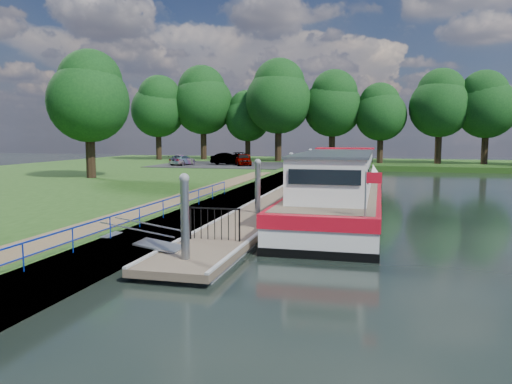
% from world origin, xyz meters
% --- Properties ---
extents(ground, '(160.00, 160.00, 0.00)m').
position_xyz_m(ground, '(0.00, 0.00, 0.00)').
color(ground, black).
rests_on(ground, ground).
extents(riverbank, '(32.00, 90.00, 0.78)m').
position_xyz_m(riverbank, '(-18.00, 15.00, 0.39)').
color(riverbank, '#1C3F12').
rests_on(riverbank, ground).
extents(bank_edge, '(1.10, 90.00, 0.78)m').
position_xyz_m(bank_edge, '(-2.55, 15.00, 0.39)').
color(bank_edge, '#473D2D').
rests_on(bank_edge, ground).
extents(far_bank, '(60.00, 18.00, 0.60)m').
position_xyz_m(far_bank, '(12.00, 52.00, 0.30)').
color(far_bank, '#1C3F12').
rests_on(far_bank, ground).
extents(footpath, '(1.60, 40.00, 0.05)m').
position_xyz_m(footpath, '(-4.40, 8.00, 0.80)').
color(footpath, brown).
rests_on(footpath, riverbank).
extents(carpark, '(14.00, 12.00, 0.06)m').
position_xyz_m(carpark, '(-11.00, 38.00, 0.81)').
color(carpark, black).
rests_on(carpark, riverbank).
extents(blue_fence, '(0.04, 18.04, 0.72)m').
position_xyz_m(blue_fence, '(-2.75, 3.00, 1.31)').
color(blue_fence, '#0C2DBF').
rests_on(blue_fence, riverbank).
extents(pontoon, '(2.50, 30.00, 0.56)m').
position_xyz_m(pontoon, '(0.00, 13.00, 0.18)').
color(pontoon, brown).
rests_on(pontoon, ground).
extents(mooring_piles, '(0.30, 27.30, 3.55)m').
position_xyz_m(mooring_piles, '(0.00, 13.00, 1.28)').
color(mooring_piles, gray).
rests_on(mooring_piles, ground).
extents(gangway, '(2.58, 1.00, 0.92)m').
position_xyz_m(gangway, '(-1.85, 0.50, 0.63)').
color(gangway, '#A5A8AD').
rests_on(gangway, ground).
extents(gate_panel, '(1.85, 0.05, 1.15)m').
position_xyz_m(gate_panel, '(-0.00, 2.20, 1.15)').
color(gate_panel, black).
rests_on(gate_panel, ground).
extents(barge, '(4.36, 21.15, 4.78)m').
position_xyz_m(barge, '(3.60, 12.30, 1.09)').
color(barge, black).
rests_on(barge, ground).
extents(horizon_trees, '(54.38, 10.03, 12.87)m').
position_xyz_m(horizon_trees, '(-1.61, 48.68, 7.95)').
color(horizon_trees, '#332316').
rests_on(horizon_trees, ground).
extents(bank_tree_a, '(6.12, 6.12, 9.72)m').
position_xyz_m(bank_tree_a, '(-15.99, 20.08, 7.02)').
color(bank_tree_a, '#332316').
rests_on(bank_tree_a, riverbank).
extents(car_a, '(2.82, 3.98, 1.26)m').
position_xyz_m(car_a, '(-8.62, 37.01, 1.46)').
color(car_a, '#999999').
rests_on(car_a, carpark).
extents(car_b, '(4.07, 2.47, 1.27)m').
position_xyz_m(car_b, '(-10.55, 37.86, 1.47)').
color(car_b, '#999999').
rests_on(car_b, carpark).
extents(car_c, '(2.05, 3.89, 1.08)m').
position_xyz_m(car_c, '(-15.06, 35.95, 1.37)').
color(car_c, '#999999').
rests_on(car_c, carpark).
extents(car_d, '(2.31, 4.66, 1.27)m').
position_xyz_m(car_d, '(-9.97, 39.87, 1.47)').
color(car_d, '#999999').
rests_on(car_d, carpark).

